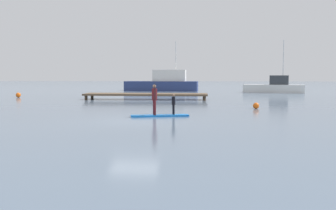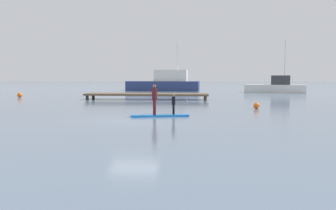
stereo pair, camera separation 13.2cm
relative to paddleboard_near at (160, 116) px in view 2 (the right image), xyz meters
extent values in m
plane|color=slate|center=(-1.11, -2.06, -0.05)|extent=(240.00, 240.00, 0.00)
cube|color=blue|center=(-0.07, -0.02, 0.00)|extent=(3.18, 1.38, 0.10)
cube|color=blue|center=(1.49, 0.39, 0.00)|extent=(0.34, 0.47, 0.09)
cylinder|color=#4C1419|center=(-0.34, 0.09, 0.46)|extent=(0.12, 0.12, 0.82)
cylinder|color=#4C1419|center=(-0.25, -0.25, 0.46)|extent=(0.12, 0.12, 0.82)
cylinder|color=#4C1419|center=(-0.30, -0.08, 1.21)|extent=(0.37, 0.37, 0.68)
sphere|color=#8C664C|center=(-0.30, -0.08, 1.66)|extent=(0.20, 0.20, 0.20)
cylinder|color=black|center=(-0.24, -0.29, 0.96)|extent=(0.03, 0.03, 1.82)
cube|color=black|center=(-0.24, -0.29, 0.14)|extent=(0.06, 0.14, 0.18)
cylinder|color=black|center=(0.73, 0.32, 0.33)|extent=(0.09, 0.09, 0.56)
cylinder|color=black|center=(0.79, 0.08, 0.33)|extent=(0.09, 0.09, 0.56)
cylinder|color=black|center=(0.76, 0.20, 0.84)|extent=(0.25, 0.25, 0.46)
sphere|color=#8C664C|center=(0.76, 0.20, 1.16)|extent=(0.13, 0.13, 0.13)
cylinder|color=black|center=(0.72, 0.37, 0.64)|extent=(0.03, 0.03, 1.19)
cube|color=black|center=(0.72, 0.37, 0.14)|extent=(0.06, 0.14, 0.18)
cube|color=navy|center=(-3.44, 33.96, 0.66)|extent=(10.82, 3.26, 1.42)
cube|color=white|center=(-2.24, 33.87, 2.20)|extent=(4.90, 2.05, 1.67)
cylinder|color=silver|center=(-1.28, 33.81, 5.09)|extent=(0.12, 0.12, 4.11)
cube|color=silver|center=(11.88, 29.54, 0.49)|extent=(7.96, 3.51, 1.07)
cube|color=#33383D|center=(12.57, 29.37, 1.63)|extent=(2.58, 1.69, 1.21)
cylinder|color=silver|center=(13.03, 29.26, 4.51)|extent=(0.12, 0.12, 4.56)
cube|color=brown|center=(-2.90, 14.58, 0.44)|extent=(11.71, 2.60, 0.18)
cylinder|color=#473828|center=(-8.46, 13.58, 0.24)|extent=(0.28, 0.28, 0.58)
cylinder|color=#473828|center=(-8.46, 15.58, 0.24)|extent=(0.28, 0.28, 0.58)
cylinder|color=#473828|center=(2.65, 13.58, 0.24)|extent=(0.28, 0.28, 0.58)
cylinder|color=#473828|center=(2.65, 15.58, 0.24)|extent=(0.28, 0.28, 0.58)
sphere|color=orange|center=(-16.67, 16.71, 0.21)|extent=(0.51, 0.51, 0.51)
sphere|color=orange|center=(6.14, 5.45, 0.17)|extent=(0.43, 0.43, 0.43)
camera|label=1|loc=(2.26, -21.04, 2.30)|focal=40.27mm
camera|label=2|loc=(2.39, -21.03, 2.30)|focal=40.27mm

